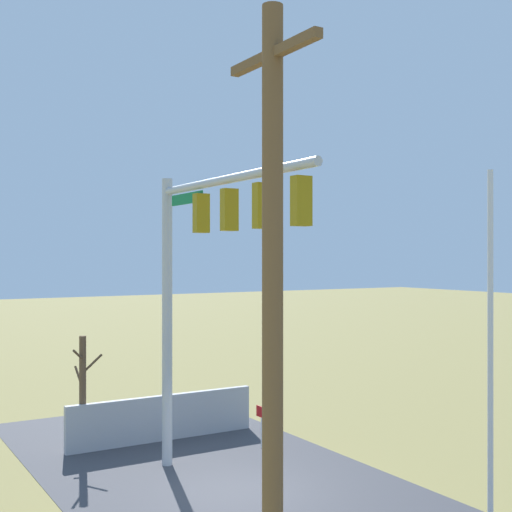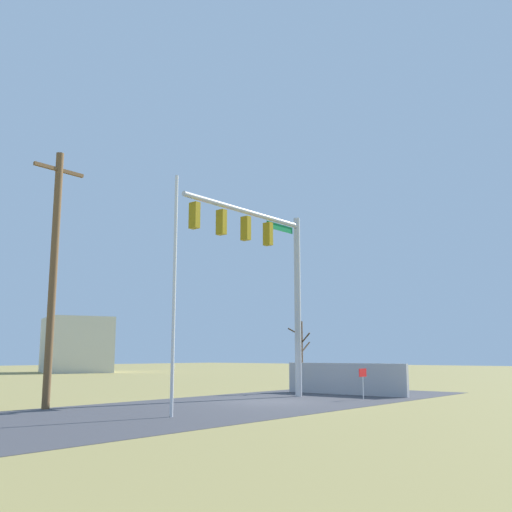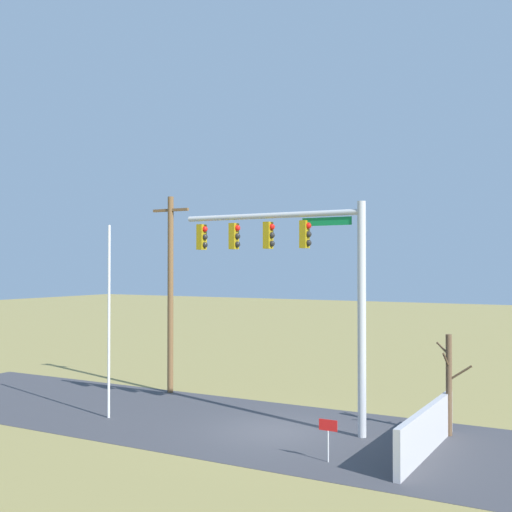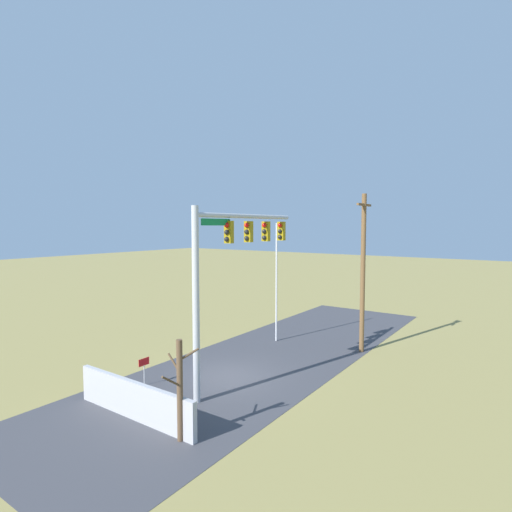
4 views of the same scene
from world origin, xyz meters
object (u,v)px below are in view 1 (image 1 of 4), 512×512
Objects in this scene: signal_mast at (202,259)px; open_sign at (262,417)px; flagpole at (490,378)px; bare_tree at (83,392)px; utility_pole at (273,349)px.

signal_mast reaches higher than open_sign.
open_sign is at bearing -54.12° from signal_mast.
bare_tree is (11.58, 3.61, -1.84)m from flagpole.
flagpole reaches higher than bare_tree.
utility_pole is 7.16× the size of open_sign.
flagpole is at bearing -79.56° from utility_pole.
open_sign is at bearing -117.13° from bare_tree.
bare_tree is 2.75× the size of open_sign.
utility_pole is at bearing 149.17° from open_sign.
flagpole is 0.82× the size of utility_pole.
utility_pole reaches higher than flagpole.
signal_mast is 2.32× the size of bare_tree.
open_sign is (2.21, -3.06, -4.69)m from signal_mast.
signal_mast is 8.53m from utility_pole.
open_sign is (-2.38, -4.64, -0.83)m from bare_tree.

